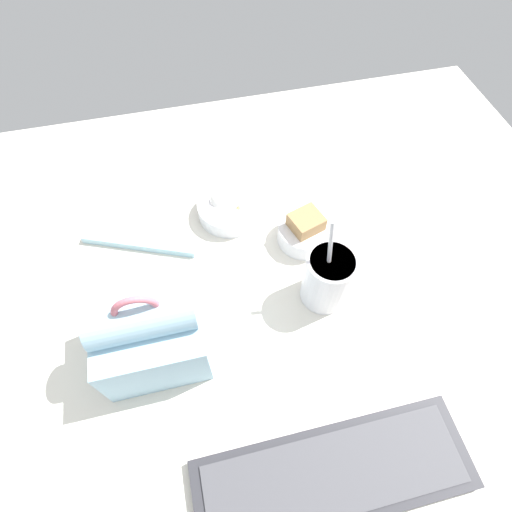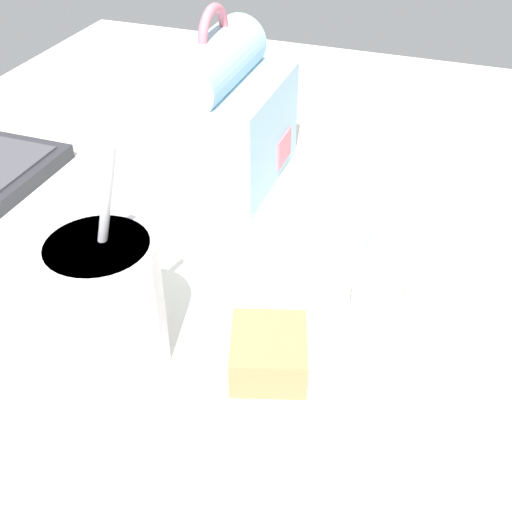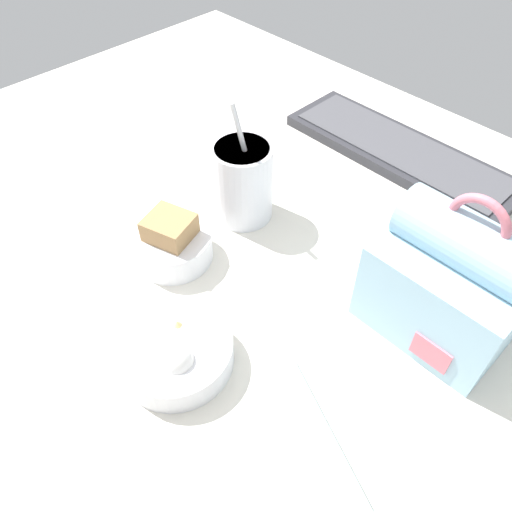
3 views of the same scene
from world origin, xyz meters
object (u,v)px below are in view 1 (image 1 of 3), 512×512
(keyboard, at_px, (334,474))
(bento_bowl_sandwich, at_px, (305,231))
(soup_cup, at_px, (328,278))
(bento_bowl_snacks, at_px, (229,208))
(lunch_bag, at_px, (150,334))
(chopstick_case, at_px, (139,243))

(keyboard, distance_m, bento_bowl_sandwich, 0.43)
(bento_bowl_sandwich, bearing_deg, soup_cup, 89.32)
(bento_bowl_snacks, bearing_deg, bento_bowl_sandwich, 143.41)
(lunch_bag, height_order, soup_cup, same)
(lunch_bag, relative_size, chopstick_case, 0.87)
(keyboard, height_order, bento_bowl_sandwich, bento_bowl_sandwich)
(keyboard, relative_size, bento_bowl_snacks, 3.06)
(bento_bowl_sandwich, height_order, bento_bowl_snacks, bento_bowl_sandwich)
(chopstick_case, bearing_deg, bento_bowl_snacks, -168.40)
(lunch_bag, bearing_deg, bento_bowl_sandwich, -151.48)
(soup_cup, height_order, bento_bowl_snacks, soup_cup)
(bento_bowl_snacks, bearing_deg, lunch_bag, 56.58)
(keyboard, relative_size, bento_bowl_sandwich, 3.78)
(chopstick_case, bearing_deg, soup_cup, 149.76)
(keyboard, bearing_deg, bento_bowl_sandwich, -101.17)
(bento_bowl_snacks, height_order, chopstick_case, bento_bowl_snacks)
(lunch_bag, relative_size, bento_bowl_sandwich, 1.84)
(lunch_bag, xyz_separation_m, bento_bowl_snacks, (-0.18, -0.27, -0.05))
(lunch_bag, xyz_separation_m, chopstick_case, (0.02, -0.23, -0.07))
(soup_cup, bearing_deg, bento_bowl_snacks, -60.06)
(lunch_bag, bearing_deg, bento_bowl_snacks, -123.42)
(lunch_bag, xyz_separation_m, bento_bowl_sandwich, (-0.31, -0.17, -0.05))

